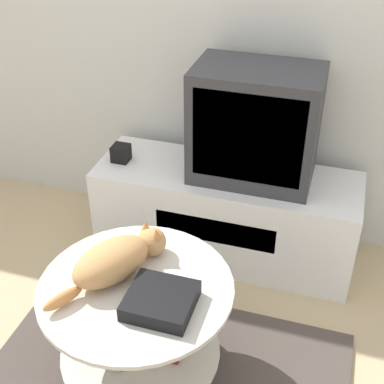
{
  "coord_description": "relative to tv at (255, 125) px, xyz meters",
  "views": [
    {
      "loc": [
        0.53,
        -1.28,
        1.89
      ],
      "look_at": [
        -0.03,
        0.51,
        0.64
      ],
      "focal_mm": 50.0,
      "sensor_mm": 36.0,
      "label": 1
    }
  ],
  "objects": [
    {
      "name": "coffee_table",
      "position": [
        -0.24,
        -0.93,
        -0.43
      ],
      "size": [
        0.73,
        0.73,
        0.49
      ],
      "color": "#B2B2B7",
      "rests_on": "rug"
    },
    {
      "name": "tv_stand",
      "position": [
        -0.12,
        -0.03,
        -0.52
      ],
      "size": [
        1.33,
        0.45,
        0.49
      ],
      "color": "white",
      "rests_on": "ground_plane"
    },
    {
      "name": "cat",
      "position": [
        -0.33,
        -0.88,
        -0.18
      ],
      "size": [
        0.31,
        0.49,
        0.15
      ],
      "rotation": [
        0.0,
        0.0,
        1.07
      ],
      "color": "tan",
      "rests_on": "coffee_table"
    },
    {
      "name": "dvd_box",
      "position": [
        -0.12,
        -1.0,
        -0.22
      ],
      "size": [
        0.23,
        0.22,
        0.06
      ],
      "color": "black",
      "rests_on": "coffee_table"
    },
    {
      "name": "speaker",
      "position": [
        -0.68,
        -0.06,
        -0.23
      ],
      "size": [
        0.09,
        0.09,
        0.09
      ],
      "color": "black",
      "rests_on": "tv_stand"
    },
    {
      "name": "tv",
      "position": [
        0.0,
        0.0,
        0.0
      ],
      "size": [
        0.58,
        0.37,
        0.55
      ],
      "color": "#333338",
      "rests_on": "tv_stand"
    }
  ]
}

